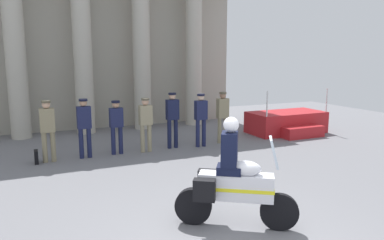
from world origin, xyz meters
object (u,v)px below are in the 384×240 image
Objects in this scene: officer_in_row_5 at (201,116)px; motorcycle_with_rider at (232,182)px; officer_in_row_0 at (48,126)px; officer_in_row_4 at (172,116)px; officer_in_row_1 at (84,123)px; reviewing_stand at (287,123)px; officer_in_row_6 at (223,113)px; briefcase_on_ground at (36,157)px; officer_in_row_2 at (116,123)px; officer_in_row_3 at (146,120)px.

officer_in_row_5 is 0.90× the size of motorcycle_with_rider.
officer_in_row_4 is (3.67, 0.09, 0.04)m from officer_in_row_0.
motorcycle_with_rider is (-1.07, -5.52, -0.25)m from officer_in_row_4.
officer_in_row_1 is at bearing 140.35° from motorcycle_with_rider.
reviewing_stand is 1.51× the size of motorcycle_with_rider.
officer_in_row_4 is 1.03× the size of officer_in_row_6.
reviewing_stand is 4.02m from officer_in_row_5.
officer_in_row_1 is 2.70m from officer_in_row_4.
officer_in_row_6 is at bearing 0.93° from briefcase_on_ground.
motorcycle_with_rider is (1.63, -5.46, -0.21)m from officer_in_row_1.
briefcase_on_ground is (-8.82, -0.49, -0.20)m from reviewing_stand.
officer_in_row_2 is 0.84× the size of motorcycle_with_rider.
motorcycle_with_rider is at bearing 114.76° from officer_in_row_0.
officer_in_row_0 is at bearing -2.16° from officer_in_row_5.
officer_in_row_1 reaches higher than officer_in_row_2.
officer_in_row_4 is 4.89× the size of briefcase_on_ground.
briefcase_on_ground is at bearing -1.29° from officer_in_row_3.
officer_in_row_0 reaches higher than officer_in_row_2.
officer_in_row_4 is 5.63m from motorcycle_with_rider.
officer_in_row_0 is 5.46m from officer_in_row_6.
officer_in_row_5 is at bearing 175.32° from officer_in_row_2.
officer_in_row_4 is at bearing 1.35° from briefcase_on_ground.
briefcase_on_ground is at bearing -176.80° from reviewing_stand.
officer_in_row_3 is at bearing -174.83° from reviewing_stand.
officer_in_row_2 is 2.68m from officer_in_row_5.
officer_in_row_2 reaches higher than briefcase_on_ground.
officer_in_row_5 is (-3.93, -0.60, 0.63)m from reviewing_stand.
officer_in_row_1 is 4.49m from officer_in_row_6.
officer_in_row_4 is at bearing -179.40° from officer_in_row_1.
officer_in_row_5 is (1.81, -0.08, 0.04)m from officer_in_row_3.
officer_in_row_0 is 1.00× the size of officer_in_row_5.
officer_in_row_2 is at bearing -0.53° from officer_in_row_6.
motorcycle_with_rider is at bearing -61.59° from briefcase_on_ground.
officer_in_row_4 is 4.10m from briefcase_on_ground.
reviewing_stand reaches higher than officer_in_row_3.
motorcycle_with_rider reaches higher than officer_in_row_6.
officer_in_row_0 reaches higher than officer_in_row_3.
officer_in_row_4 is (0.91, 0.12, 0.07)m from officer_in_row_3.
officer_in_row_2 is at bearing -178.58° from officer_in_row_0.
officer_in_row_2 is at bearing -177.73° from officer_in_row_1.
motorcycle_with_rider is at bearing 68.98° from officer_in_row_5.
officer_in_row_4 reaches higher than officer_in_row_6.
officer_in_row_3 is at bearing -0.48° from briefcase_on_ground.
officer_in_row_0 is 4.56m from officer_in_row_5.
motorcycle_with_rider is at bearing 61.84° from officer_in_row_6.
motorcycle_with_rider is at bearing 96.52° from officer_in_row_2.
motorcycle_with_rider reaches higher than reviewing_stand.
officer_in_row_2 is at bearing -176.40° from reviewing_stand.
officer_in_row_2 is 0.97× the size of officer_in_row_3.
officer_in_row_6 is at bearing -179.86° from officer_in_row_0.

